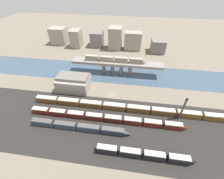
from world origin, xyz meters
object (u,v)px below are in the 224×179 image
at_px(train_yard_far, 106,118).
at_px(train_yard_outer, 129,108).
at_px(train_yard_near, 144,155).
at_px(warehouse_building, 74,83).
at_px(train_yard_mid, 79,127).
at_px(train_on_bridge, 115,59).
at_px(signal_tower, 183,109).

xyz_separation_m(train_yard_far, train_yard_outer, (11.90, 8.99, 0.08)).
bearing_deg(train_yard_near, train_yard_outer, 106.86).
height_order(train_yard_near, warehouse_building, warehouse_building).
bearing_deg(warehouse_building, train_yard_mid, -66.74).
distance_m(train_yard_near, train_yard_outer, 27.67).
xyz_separation_m(train_yard_near, train_yard_mid, (-32.07, 9.81, -0.18)).
bearing_deg(train_yard_outer, train_on_bridge, 109.04).
distance_m(train_yard_near, signal_tower, 31.78).
xyz_separation_m(train_yard_mid, warehouse_building, (-13.57, 31.57, 3.21)).
bearing_deg(train_yard_mid, warehouse_building, 113.26).
bearing_deg(train_yard_near, train_yard_far, 138.71).
height_order(train_yard_far, train_yard_outer, train_yard_outer).
relative_size(train_yard_near, warehouse_building, 2.11).
distance_m(train_on_bridge, warehouse_building, 34.22).
height_order(train_yard_mid, signal_tower, signal_tower).
relative_size(warehouse_building, signal_tower, 1.37).
bearing_deg(warehouse_building, train_on_bridge, 42.79).
distance_m(train_yard_far, signal_tower, 40.35).
xyz_separation_m(train_yard_mid, signal_tower, (51.50, 14.80, 5.37)).
distance_m(train_yard_far, warehouse_building, 35.24).
bearing_deg(warehouse_building, train_yard_far, -42.88).
distance_m(train_yard_mid, warehouse_building, 34.51).
bearing_deg(train_yard_mid, train_yard_outer, 34.74).
bearing_deg(warehouse_building, signal_tower, -14.45).
distance_m(train_yard_mid, train_yard_far, 14.37).
bearing_deg(signal_tower, train_on_bridge, 135.65).
bearing_deg(train_yard_near, train_yard_mid, 162.99).
height_order(train_on_bridge, signal_tower, signal_tower).
bearing_deg(train_yard_mid, train_yard_far, 32.32).
bearing_deg(train_yard_outer, warehouse_building, 158.40).
xyz_separation_m(train_yard_near, train_yard_outer, (-8.02, 26.48, -0.14)).
relative_size(train_yard_mid, train_yard_far, 0.62).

